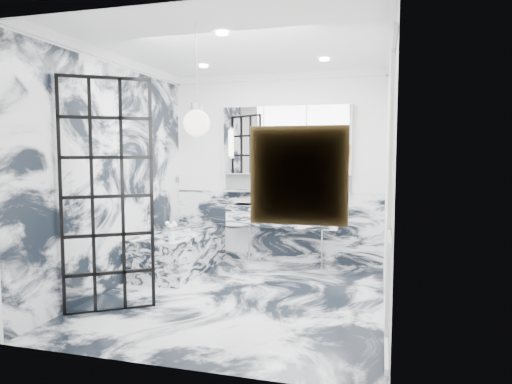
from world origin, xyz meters
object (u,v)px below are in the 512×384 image
(trough_sink, at_px, (283,216))
(bathtub, at_px, (180,251))
(mirror_cabinet, at_px, (286,140))
(crittall_door, at_px, (108,196))

(trough_sink, height_order, bathtub, trough_sink)
(trough_sink, relative_size, mirror_cabinet, 0.84)
(crittall_door, height_order, trough_sink, crittall_door)
(crittall_door, bearing_deg, bathtub, 56.21)
(crittall_door, distance_m, trough_sink, 2.75)
(mirror_cabinet, height_order, bathtub, mirror_cabinet)
(bathtub, bearing_deg, trough_sink, 26.48)
(crittall_door, height_order, mirror_cabinet, crittall_door)
(crittall_door, relative_size, bathtub, 1.44)
(trough_sink, height_order, mirror_cabinet, mirror_cabinet)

